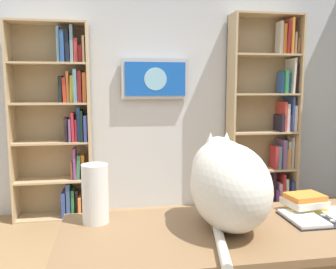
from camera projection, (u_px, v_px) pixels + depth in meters
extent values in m
cube|color=silver|center=(160.00, 86.00, 3.85)|extent=(4.52, 0.06, 2.70)
cube|color=tan|center=(295.00, 113.00, 3.95)|extent=(0.02, 0.28, 2.10)
cube|color=tan|center=(231.00, 114.00, 3.83)|extent=(0.02, 0.28, 2.10)
cube|color=tan|center=(258.00, 112.00, 4.02)|extent=(0.77, 0.01, 2.10)
cube|color=tan|center=(260.00, 205.00, 4.03)|extent=(0.73, 0.27, 0.02)
cube|color=tan|center=(261.00, 169.00, 3.97)|extent=(0.73, 0.27, 0.02)
cube|color=tan|center=(263.00, 132.00, 3.92)|extent=(0.73, 0.27, 0.02)
cube|color=tan|center=(264.00, 94.00, 3.86)|extent=(0.73, 0.27, 0.02)
cube|color=tan|center=(265.00, 55.00, 3.81)|extent=(0.73, 0.27, 0.02)
cube|color=tan|center=(267.00, 15.00, 3.75)|extent=(0.73, 0.27, 0.02)
cube|color=#374592|center=(288.00, 191.00, 4.06)|extent=(0.03, 0.24, 0.27)
cube|color=#B32B24|center=(285.00, 194.00, 4.06)|extent=(0.02, 0.13, 0.20)
cube|color=beige|center=(283.00, 190.00, 4.05)|extent=(0.04, 0.23, 0.30)
cube|color=#C42E3A|center=(281.00, 188.00, 4.03)|extent=(0.03, 0.19, 0.35)
cube|color=silver|center=(278.00, 193.00, 4.03)|extent=(0.04, 0.13, 0.24)
cube|color=#854689|center=(275.00, 196.00, 4.04)|extent=(0.03, 0.20, 0.17)
cube|color=black|center=(271.00, 187.00, 4.03)|extent=(0.04, 0.16, 0.38)
cube|color=beige|center=(291.00, 152.00, 3.99)|extent=(0.03, 0.12, 0.34)
cube|color=beige|center=(287.00, 154.00, 4.00)|extent=(0.03, 0.13, 0.30)
cube|color=orange|center=(283.00, 158.00, 4.01)|extent=(0.03, 0.24, 0.22)
cube|color=slate|center=(281.00, 153.00, 3.98)|extent=(0.04, 0.22, 0.32)
cube|color=#6899A4|center=(277.00, 157.00, 3.99)|extent=(0.04, 0.18, 0.25)
cube|color=#B62F34|center=(274.00, 157.00, 3.96)|extent=(0.04, 0.16, 0.25)
cube|color=beige|center=(291.00, 118.00, 3.95)|extent=(0.03, 0.21, 0.28)
cube|color=#36579A|center=(289.00, 114.00, 3.95)|extent=(0.02, 0.23, 0.38)
cube|color=#6E457C|center=(287.00, 122.00, 3.95)|extent=(0.02, 0.17, 0.19)
cube|color=beige|center=(285.00, 117.00, 3.92)|extent=(0.03, 0.16, 0.30)
cube|color=#C23F37|center=(281.00, 116.00, 3.94)|extent=(0.03, 0.23, 0.33)
cube|color=#241F2C|center=(279.00, 123.00, 3.92)|extent=(0.04, 0.21, 0.18)
cube|color=black|center=(294.00, 79.00, 3.88)|extent=(0.04, 0.15, 0.31)
cube|color=silver|center=(290.00, 76.00, 3.89)|extent=(0.03, 0.24, 0.38)
cube|color=#284F9E|center=(286.00, 83.00, 3.89)|extent=(0.04, 0.13, 0.22)
cube|color=#2D824D|center=(283.00, 82.00, 3.86)|extent=(0.04, 0.18, 0.25)
cube|color=#2A529E|center=(280.00, 83.00, 3.86)|extent=(0.02, 0.13, 0.22)
cube|color=#9E6541|center=(295.00, 47.00, 3.85)|extent=(0.03, 0.18, 0.17)
cube|color=silver|center=(292.00, 44.00, 3.85)|extent=(0.02, 0.17, 0.23)
cube|color=#B73228|center=(290.00, 39.00, 3.84)|extent=(0.03, 0.13, 0.33)
cube|color=orange|center=(288.00, 37.00, 3.81)|extent=(0.02, 0.23, 0.37)
cube|color=#B93036|center=(286.00, 38.00, 3.81)|extent=(0.03, 0.20, 0.35)
cube|color=orange|center=(282.00, 40.00, 3.82)|extent=(0.03, 0.17, 0.31)
cube|color=beige|center=(279.00, 38.00, 3.81)|extent=(0.04, 0.12, 0.34)
cube|color=tan|center=(90.00, 122.00, 3.59)|extent=(0.02, 0.28, 1.96)
cube|color=tan|center=(12.00, 124.00, 3.47)|extent=(0.02, 0.28, 1.96)
cube|color=tan|center=(53.00, 122.00, 3.67)|extent=(0.77, 0.01, 1.96)
cube|color=tan|center=(55.00, 216.00, 3.66)|extent=(0.73, 0.27, 0.02)
cube|color=tan|center=(54.00, 180.00, 3.61)|extent=(0.73, 0.27, 0.02)
cube|color=tan|center=(52.00, 142.00, 3.56)|extent=(0.73, 0.27, 0.02)
cube|color=tan|center=(50.00, 103.00, 3.51)|extent=(0.73, 0.27, 0.02)
cube|color=tan|center=(49.00, 64.00, 3.46)|extent=(0.73, 0.27, 0.02)
cube|color=tan|center=(47.00, 22.00, 3.41)|extent=(0.73, 0.27, 0.02)
cube|color=gold|center=(88.00, 200.00, 3.68)|extent=(0.04, 0.17, 0.30)
cube|color=#2A242A|center=(84.00, 205.00, 3.68)|extent=(0.03, 0.12, 0.19)
cube|color=orange|center=(80.00, 205.00, 3.67)|extent=(0.03, 0.21, 0.20)
cube|color=#271E26|center=(77.00, 202.00, 3.68)|extent=(0.03, 0.12, 0.27)
cube|color=#2E7842|center=(73.00, 201.00, 3.68)|extent=(0.03, 0.20, 0.27)
cube|color=#385287|center=(69.00, 199.00, 3.66)|extent=(0.04, 0.22, 0.35)
cube|color=#314999|center=(64.00, 203.00, 3.66)|extent=(0.04, 0.23, 0.26)
cube|color=#7B4E82|center=(87.00, 170.00, 3.63)|extent=(0.05, 0.17, 0.16)
cube|color=orange|center=(83.00, 166.00, 3.65)|extent=(0.04, 0.15, 0.25)
cube|color=#407654|center=(79.00, 166.00, 3.63)|extent=(0.05, 0.17, 0.25)
cube|color=#80428A|center=(75.00, 163.00, 3.62)|extent=(0.03, 0.18, 0.32)
cube|color=#9F6A3F|center=(72.00, 170.00, 3.62)|extent=(0.02, 0.13, 0.18)
cube|color=#30418F|center=(86.00, 128.00, 3.58)|extent=(0.03, 0.23, 0.26)
cube|color=black|center=(82.00, 125.00, 3.57)|extent=(0.02, 0.22, 0.31)
cube|color=#254D97|center=(79.00, 124.00, 3.58)|extent=(0.03, 0.17, 0.34)
cube|color=#B52D39|center=(76.00, 130.00, 3.57)|extent=(0.02, 0.16, 0.22)
cube|color=#B82934|center=(73.00, 127.00, 3.57)|extent=(0.03, 0.21, 0.29)
cube|color=#7F5086|center=(71.00, 130.00, 3.57)|extent=(0.02, 0.22, 0.22)
cube|color=#292227|center=(67.00, 129.00, 3.56)|extent=(0.03, 0.17, 0.24)
cube|color=orange|center=(84.00, 88.00, 3.53)|extent=(0.04, 0.13, 0.29)
cube|color=#B82D2F|center=(80.00, 87.00, 3.53)|extent=(0.04, 0.16, 0.31)
cube|color=#5B8DA3|center=(76.00, 86.00, 3.52)|extent=(0.03, 0.23, 0.32)
cube|color=gold|center=(72.00, 89.00, 3.52)|extent=(0.04, 0.13, 0.26)
cube|color=orange|center=(68.00, 87.00, 3.51)|extent=(0.02, 0.14, 0.30)
cube|color=red|center=(65.00, 90.00, 3.52)|extent=(0.04, 0.18, 0.24)
cube|color=black|center=(61.00, 89.00, 3.51)|extent=(0.04, 0.17, 0.26)
cube|color=#9B714E|center=(84.00, 50.00, 3.48)|extent=(0.02, 0.24, 0.25)
cube|color=#AD2627|center=(80.00, 54.00, 3.48)|extent=(0.04, 0.12, 0.17)
cube|color=#B23432|center=(76.00, 51.00, 3.47)|extent=(0.04, 0.15, 0.23)
cube|color=#70949E|center=(72.00, 44.00, 3.47)|extent=(0.03, 0.18, 0.35)
cube|color=#1A202D|center=(68.00, 47.00, 3.47)|extent=(0.05, 0.18, 0.31)
cube|color=#2C5398|center=(63.00, 47.00, 3.46)|extent=(0.04, 0.21, 0.30)
cube|color=#6094A9|center=(59.00, 45.00, 3.46)|extent=(0.02, 0.20, 0.33)
cube|color=#B7B7BC|center=(155.00, 79.00, 3.76)|extent=(0.71, 0.06, 0.42)
cube|color=blue|center=(155.00, 79.00, 3.72)|extent=(0.64, 0.01, 0.35)
cylinder|color=#8CCCEA|center=(156.00, 79.00, 3.72)|extent=(0.24, 0.00, 0.24)
cube|color=olive|center=(242.00, 232.00, 1.43)|extent=(1.46, 0.57, 0.03)
ellipsoid|color=silver|center=(230.00, 186.00, 1.41)|extent=(0.31, 0.45, 0.35)
ellipsoid|color=silver|center=(222.00, 170.00, 1.50)|extent=(0.26, 0.25, 0.26)
sphere|color=silver|center=(218.00, 151.00, 1.55)|extent=(0.13, 0.13, 0.13)
cone|color=silver|center=(227.00, 140.00, 1.55)|extent=(0.06, 0.06, 0.07)
cone|color=silver|center=(210.00, 141.00, 1.54)|extent=(0.06, 0.06, 0.07)
cone|color=beige|center=(227.00, 141.00, 1.54)|extent=(0.03, 0.03, 0.05)
cone|color=beige|center=(211.00, 142.00, 1.53)|extent=(0.03, 0.03, 0.05)
cylinder|color=silver|center=(222.00, 246.00, 1.23)|extent=(0.10, 0.32, 0.04)
cube|color=#26262B|center=(304.00, 220.00, 1.52)|extent=(0.15, 0.22, 0.01)
cube|color=#26262B|center=(323.00, 219.00, 1.53)|extent=(0.03, 0.22, 0.01)
cube|color=white|center=(304.00, 218.00, 1.51)|extent=(0.14, 0.21, 0.01)
cylinder|color=silver|center=(333.00, 221.00, 1.46)|extent=(0.02, 0.02, 0.01)
cylinder|color=silver|center=(323.00, 215.00, 1.53)|extent=(0.02, 0.02, 0.01)
cylinder|color=silver|center=(314.00, 210.00, 1.59)|extent=(0.02, 0.02, 0.01)
cylinder|color=white|center=(95.00, 194.00, 1.48)|extent=(0.11, 0.11, 0.25)
cylinder|color=white|center=(239.00, 202.00, 1.61)|extent=(0.08, 0.08, 0.10)
cube|color=gold|center=(305.00, 208.00, 1.63)|extent=(0.17, 0.13, 0.03)
cube|color=beige|center=(304.00, 202.00, 1.62)|extent=(0.19, 0.16, 0.03)
cube|color=orange|center=(305.00, 197.00, 1.62)|extent=(0.17, 0.13, 0.02)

